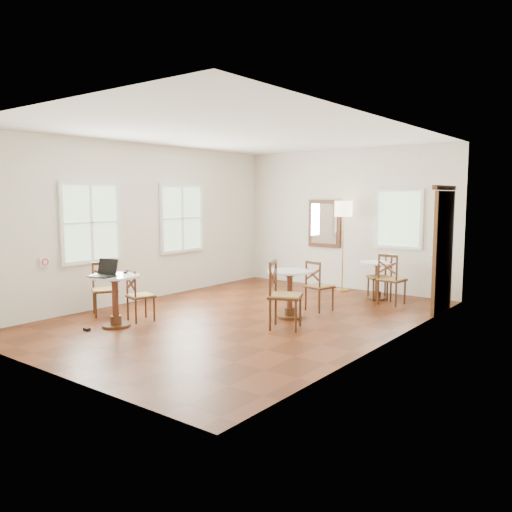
{
  "coord_description": "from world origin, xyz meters",
  "views": [
    {
      "loc": [
        5.3,
        -6.62,
        2.01
      ],
      "look_at": [
        0.0,
        0.3,
        1.0
      ],
      "focal_mm": 36.41,
      "sensor_mm": 36.0,
      "label": 1
    }
  ],
  "objects_px": {
    "chair_mid_b": "(284,295)",
    "chair_mid_a": "(318,286)",
    "cafe_table_near": "(115,295)",
    "cafe_table_back": "(377,276)",
    "mouse": "(125,272)",
    "navy_mug": "(111,273)",
    "floor_lamp": "(343,215)",
    "cafe_table_mid": "(290,289)",
    "power_adapter": "(87,329)",
    "chair_back_a": "(391,279)",
    "chair_near_a": "(139,295)",
    "laptop": "(104,272)",
    "chair_back_b": "(381,277)",
    "chair_near_b": "(105,289)"
  },
  "relations": [
    {
      "from": "cafe_table_mid",
      "to": "power_adapter",
      "type": "xyz_separation_m",
      "value": [
        -1.95,
        -2.55,
        -0.47
      ]
    },
    {
      "from": "chair_mid_b",
      "to": "chair_back_b",
      "type": "distance_m",
      "value": 2.97
    },
    {
      "from": "cafe_table_mid",
      "to": "mouse",
      "type": "height_order",
      "value": "mouse"
    },
    {
      "from": "chair_back_a",
      "to": "navy_mug",
      "type": "distance_m",
      "value": 5.03
    },
    {
      "from": "cafe_table_near",
      "to": "chair_mid_b",
      "type": "bearing_deg",
      "value": 35.48
    },
    {
      "from": "cafe_table_mid",
      "to": "navy_mug",
      "type": "bearing_deg",
      "value": -130.19
    },
    {
      "from": "cafe_table_near",
      "to": "chair_back_b",
      "type": "distance_m",
      "value": 5.05
    },
    {
      "from": "chair_near_a",
      "to": "chair_back_a",
      "type": "bearing_deg",
      "value": -110.81
    },
    {
      "from": "chair_near_a",
      "to": "laptop",
      "type": "distance_m",
      "value": 0.79
    },
    {
      "from": "mouse",
      "to": "power_adapter",
      "type": "bearing_deg",
      "value": -118.57
    },
    {
      "from": "chair_near_b",
      "to": "power_adapter",
      "type": "distance_m",
      "value": 1.13
    },
    {
      "from": "chair_near_a",
      "to": "chair_back_b",
      "type": "relative_size",
      "value": 0.92
    },
    {
      "from": "cafe_table_mid",
      "to": "mouse",
      "type": "xyz_separation_m",
      "value": [
        -1.82,
        -1.91,
        0.33
      ]
    },
    {
      "from": "mouse",
      "to": "cafe_table_near",
      "type": "bearing_deg",
      "value": -98.91
    },
    {
      "from": "cafe_table_near",
      "to": "cafe_table_mid",
      "type": "bearing_deg",
      "value": 50.15
    },
    {
      "from": "cafe_table_mid",
      "to": "chair_back_b",
      "type": "height_order",
      "value": "chair_back_b"
    },
    {
      "from": "chair_back_b",
      "to": "navy_mug",
      "type": "distance_m",
      "value": 5.11
    },
    {
      "from": "power_adapter",
      "to": "laptop",
      "type": "bearing_deg",
      "value": 62.54
    },
    {
      "from": "chair_near_a",
      "to": "navy_mug",
      "type": "height_order",
      "value": "navy_mug"
    },
    {
      "from": "cafe_table_mid",
      "to": "chair_near_b",
      "type": "height_order",
      "value": "chair_near_b"
    },
    {
      "from": "cafe_table_near",
      "to": "mouse",
      "type": "relative_size",
      "value": 8.47
    },
    {
      "from": "cafe_table_near",
      "to": "laptop",
      "type": "xyz_separation_m",
      "value": [
        -0.03,
        -0.16,
        0.37
      ]
    },
    {
      "from": "cafe_table_mid",
      "to": "chair_mid_b",
      "type": "distance_m",
      "value": 0.71
    },
    {
      "from": "chair_back_b",
      "to": "floor_lamp",
      "type": "xyz_separation_m",
      "value": [
        -1.05,
        0.41,
        1.17
      ]
    },
    {
      "from": "navy_mug",
      "to": "cafe_table_back",
      "type": "bearing_deg",
      "value": 62.59
    },
    {
      "from": "chair_mid_a",
      "to": "chair_back_a",
      "type": "bearing_deg",
      "value": -108.56
    },
    {
      "from": "cafe_table_near",
      "to": "floor_lamp",
      "type": "bearing_deg",
      "value": 74.96
    },
    {
      "from": "navy_mug",
      "to": "power_adapter",
      "type": "relative_size",
      "value": 0.92
    },
    {
      "from": "chair_near_b",
      "to": "mouse",
      "type": "relative_size",
      "value": 9.36
    },
    {
      "from": "chair_mid_b",
      "to": "floor_lamp",
      "type": "relative_size",
      "value": 0.54
    },
    {
      "from": "navy_mug",
      "to": "chair_mid_b",
      "type": "bearing_deg",
      "value": 35.42
    },
    {
      "from": "chair_back_a",
      "to": "navy_mug",
      "type": "height_order",
      "value": "chair_back_a"
    },
    {
      "from": "chair_mid_b",
      "to": "chair_mid_a",
      "type": "bearing_deg",
      "value": -14.49
    },
    {
      "from": "chair_mid_b",
      "to": "chair_back_a",
      "type": "height_order",
      "value": "chair_mid_b"
    },
    {
      "from": "mouse",
      "to": "power_adapter",
      "type": "distance_m",
      "value": 1.04
    },
    {
      "from": "cafe_table_mid",
      "to": "chair_mid_b",
      "type": "xyz_separation_m",
      "value": [
        0.32,
        -0.64,
        0.03
      ]
    },
    {
      "from": "mouse",
      "to": "navy_mug",
      "type": "bearing_deg",
      "value": -109.66
    },
    {
      "from": "chair_near_a",
      "to": "floor_lamp",
      "type": "relative_size",
      "value": 0.44
    },
    {
      "from": "chair_mid_a",
      "to": "floor_lamp",
      "type": "height_order",
      "value": "floor_lamp"
    },
    {
      "from": "cafe_table_back",
      "to": "chair_mid_a",
      "type": "distance_m",
      "value": 1.63
    },
    {
      "from": "cafe_table_back",
      "to": "chair_mid_a",
      "type": "bearing_deg",
      "value": -103.85
    },
    {
      "from": "chair_near_a",
      "to": "chair_back_a",
      "type": "distance_m",
      "value": 4.58
    },
    {
      "from": "cafe_table_mid",
      "to": "chair_mid_a",
      "type": "distance_m",
      "value": 0.76
    },
    {
      "from": "floor_lamp",
      "to": "navy_mug",
      "type": "height_order",
      "value": "floor_lamp"
    },
    {
      "from": "cafe_table_back",
      "to": "chair_near_a",
      "type": "xyz_separation_m",
      "value": [
        -2.3,
        -3.98,
        -0.04
      ]
    },
    {
      "from": "chair_back_a",
      "to": "laptop",
      "type": "bearing_deg",
      "value": 61.91
    },
    {
      "from": "cafe_table_back",
      "to": "chair_near_a",
      "type": "height_order",
      "value": "chair_near_a"
    },
    {
      "from": "chair_mid_a",
      "to": "chair_back_b",
      "type": "distance_m",
      "value": 1.64
    },
    {
      "from": "chair_back_a",
      "to": "floor_lamp",
      "type": "distance_m",
      "value": 1.93
    },
    {
      "from": "cafe_table_near",
      "to": "cafe_table_back",
      "type": "distance_m",
      "value": 5.02
    }
  ]
}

